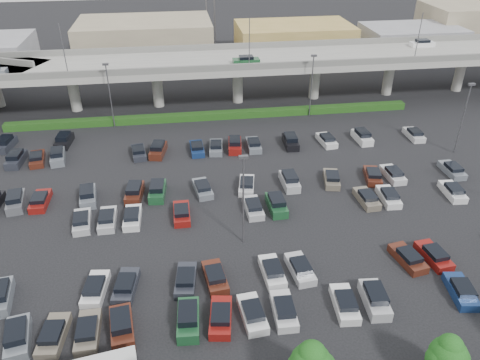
% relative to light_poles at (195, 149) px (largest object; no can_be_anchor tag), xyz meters
% --- Properties ---
extents(ground, '(280.00, 280.00, 0.00)m').
position_rel_light_poles_xyz_m(ground, '(4.13, -2.00, -6.24)').
color(ground, black).
extents(overpass, '(150.00, 13.00, 15.80)m').
position_rel_light_poles_xyz_m(overpass, '(3.91, 29.99, 0.73)').
color(overpass, gray).
rests_on(overpass, ground).
extents(hedge, '(66.00, 1.60, 1.10)m').
position_rel_light_poles_xyz_m(hedge, '(4.13, 23.00, -5.69)').
color(hedge, '#1B4113').
rests_on(hedge, ground).
extents(parked_cars, '(62.95, 41.64, 1.67)m').
position_rel_light_poles_xyz_m(parked_cars, '(0.46, -5.74, -5.61)').
color(parked_cars, '#6D6455').
rests_on(parked_cars, ground).
extents(light_poles, '(66.90, 48.38, 10.30)m').
position_rel_light_poles_xyz_m(light_poles, '(0.00, 0.00, 0.00)').
color(light_poles, '#515056').
rests_on(light_poles, ground).
extents(distant_buildings, '(138.00, 24.00, 9.00)m').
position_rel_light_poles_xyz_m(distant_buildings, '(16.50, 59.81, -2.49)').
color(distant_buildings, gray).
rests_on(distant_buildings, ground).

